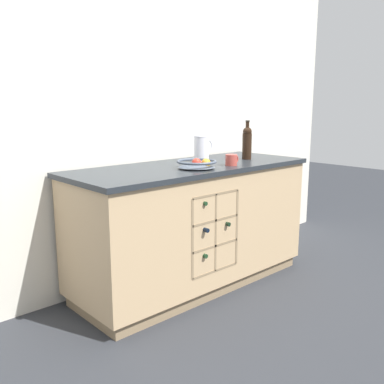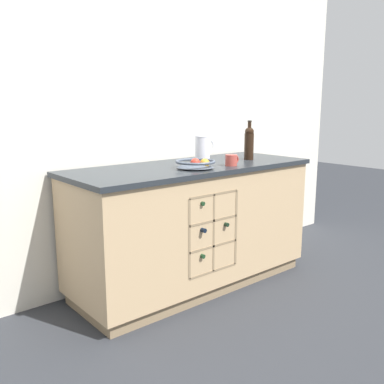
{
  "view_description": "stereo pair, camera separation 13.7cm",
  "coord_description": "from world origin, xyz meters",
  "px_view_note": "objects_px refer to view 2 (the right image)",
  "views": [
    {
      "loc": [
        -2.12,
        -2.3,
        1.37
      ],
      "look_at": [
        0.0,
        0.0,
        0.73
      ],
      "focal_mm": 40.0,
      "sensor_mm": 36.0,
      "label": 1
    },
    {
      "loc": [
        -2.02,
        -2.39,
        1.37
      ],
      "look_at": [
        0.0,
        0.0,
        0.73
      ],
      "focal_mm": 40.0,
      "sensor_mm": 36.0,
      "label": 2
    }
  ],
  "objects_px": {
    "white_pitcher": "(203,148)",
    "ceramic_mug": "(231,160)",
    "standing_wine_bottle": "(249,142)",
    "fruit_bowl": "(196,163)"
  },
  "relations": [
    {
      "from": "white_pitcher",
      "to": "ceramic_mug",
      "type": "distance_m",
      "value": 0.31
    },
    {
      "from": "white_pitcher",
      "to": "standing_wine_bottle",
      "type": "relative_size",
      "value": 0.65
    },
    {
      "from": "white_pitcher",
      "to": "ceramic_mug",
      "type": "xyz_separation_m",
      "value": [
        0.01,
        -0.31,
        -0.06
      ]
    },
    {
      "from": "standing_wine_bottle",
      "to": "fruit_bowl",
      "type": "bearing_deg",
      "value": -170.96
    },
    {
      "from": "white_pitcher",
      "to": "ceramic_mug",
      "type": "bearing_deg",
      "value": -88.86
    },
    {
      "from": "ceramic_mug",
      "to": "white_pitcher",
      "type": "bearing_deg",
      "value": 91.14
    },
    {
      "from": "white_pitcher",
      "to": "ceramic_mug",
      "type": "height_order",
      "value": "white_pitcher"
    },
    {
      "from": "white_pitcher",
      "to": "standing_wine_bottle",
      "type": "distance_m",
      "value": 0.39
    },
    {
      "from": "white_pitcher",
      "to": "standing_wine_bottle",
      "type": "xyz_separation_m",
      "value": [
        0.36,
        -0.15,
        0.03
      ]
    },
    {
      "from": "standing_wine_bottle",
      "to": "white_pitcher",
      "type": "bearing_deg",
      "value": 157.74
    }
  ]
}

